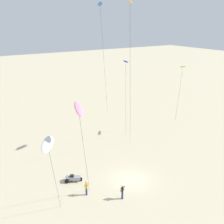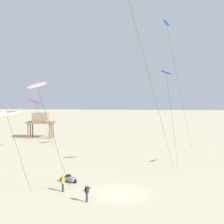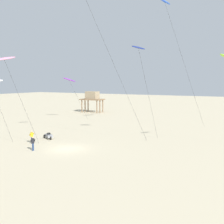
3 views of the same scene
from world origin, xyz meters
TOP-DOWN VIEW (x-y plane):
  - ground_plane at (0.00, 0.00)m, footprint 260.00×260.00m
  - kite_pink at (-7.60, -2.27)m, footprint 3.19×4.54m
  - kite_purple at (-15.52, 20.55)m, footprint 3.55×4.41m
  - kite_white at (-10.63, -2.19)m, footprint 2.80×3.62m
  - kite_blue at (6.18, 17.37)m, footprint 6.29×8.29m
  - kite_orange at (0.91, 2.04)m, footprint 6.73×8.51m
  - kite_navy at (5.39, 9.03)m, footprint 2.98×3.47m
  - kite_flyer_nearest at (-2.96, -2.53)m, footprint 0.72×0.73m
  - kite_flyer_middle at (-5.89, 0.16)m, footprint 0.68×0.70m
  - stilt_house at (-19.00, 34.55)m, footprint 5.87×3.61m
  - beach_buggy at (-5.98, 3.47)m, footprint 2.05×1.69m

SIDE VIEW (x-z plane):
  - ground_plane at x=0.00m, z-range 0.00..0.00m
  - beach_buggy at x=-5.98m, z-range 0.02..0.84m
  - kite_flyer_nearest at x=-2.96m, z-range 0.06..1.73m
  - kite_flyer_middle at x=-5.89m, z-range 0.06..1.73m
  - stilt_house at x=-19.00m, z-range 1.28..6.79m
  - kite_white at x=-10.63m, z-range 3.94..12.48m
  - kite_purple at x=-15.52m, z-range 3.93..12.99m
  - kite_pink at x=-7.60m, z-range 5.14..16.54m
  - kite_navy at x=5.39m, z-range 5.96..19.01m
  - kite_orange at x=0.91m, z-range 9.04..29.35m
  - kite_blue at x=6.18m, z-range 9.79..30.84m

